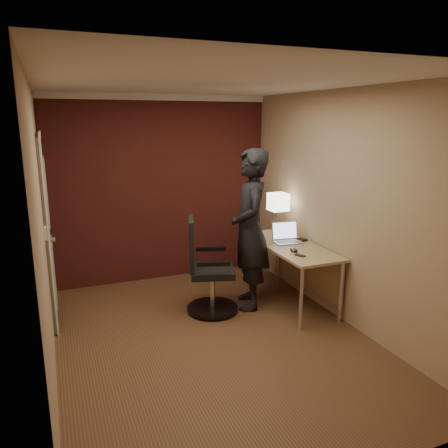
{
  "coord_description": "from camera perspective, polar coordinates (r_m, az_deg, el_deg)",
  "views": [
    {
      "loc": [
        -1.42,
        -3.81,
        2.18
      ],
      "look_at": [
        0.35,
        0.55,
        1.05
      ],
      "focal_mm": 35.0,
      "sensor_mm": 36.0,
      "label": 1
    }
  ],
  "objects": [
    {
      "name": "person",
      "position": [
        5.06,
        3.42,
        -0.78
      ],
      "size": [
        0.63,
        0.78,
        1.87
      ],
      "primitive_type": "imported",
      "rotation": [
        0.0,
        0.0,
        -1.87
      ],
      "color": "black",
      "rests_on": "ground"
    },
    {
      "name": "room",
      "position": [
        5.54,
        -9.91,
        4.87
      ],
      "size": [
        4.0,
        4.0,
        4.0
      ],
      "color": "brown",
      "rests_on": "ground"
    },
    {
      "name": "desk",
      "position": [
        5.33,
        9.19,
        -3.91
      ],
      "size": [
        0.6,
        1.5,
        0.73
      ],
      "color": "tan",
      "rests_on": "ground"
    },
    {
      "name": "phone",
      "position": [
        4.85,
        9.91,
        -4.07
      ],
      "size": [
        0.1,
        0.13,
        0.01
      ],
      "primitive_type": "cube",
      "rotation": [
        0.0,
        0.0,
        0.38
      ],
      "color": "black",
      "rests_on": "desk"
    },
    {
      "name": "desk_lamp",
      "position": [
        5.62,
        7.09,
        2.81
      ],
      "size": [
        0.22,
        0.22,
        0.54
      ],
      "color": "silver",
      "rests_on": "desk"
    },
    {
      "name": "office_chair",
      "position": [
        5.01,
        -2.34,
        -6.34
      ],
      "size": [
        0.62,
        0.68,
        1.09
      ],
      "color": "black",
      "rests_on": "ground"
    },
    {
      "name": "mouse",
      "position": [
        4.98,
        9.11,
        -3.41
      ],
      "size": [
        0.08,
        0.11,
        0.03
      ],
      "primitive_type": "cube",
      "rotation": [
        0.0,
        0.0,
        -0.28
      ],
      "color": "black",
      "rests_on": "desk"
    },
    {
      "name": "wallet",
      "position": [
        5.45,
        10.13,
        -2.04
      ],
      "size": [
        0.12,
        0.13,
        0.02
      ],
      "primitive_type": "cube",
      "rotation": [
        0.0,
        0.0,
        0.3
      ],
      "color": "black",
      "rests_on": "desk"
    },
    {
      "name": "laptop",
      "position": [
        5.37,
        8.13,
        -1.6
      ],
      "size": [
        0.36,
        0.3,
        0.23
      ],
      "color": "silver",
      "rests_on": "desk"
    }
  ]
}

